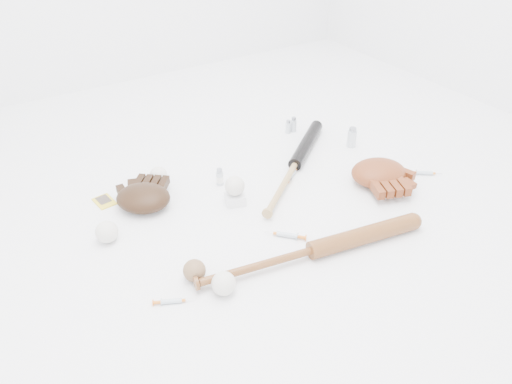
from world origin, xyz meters
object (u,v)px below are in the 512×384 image
glove_dark (143,198)px  pedestal (235,198)px  bat_dark (295,164)px  bat_wood (312,250)px

glove_dark → pedestal: glove_dark is taller
bat_dark → pedestal: bearing=153.8°
bat_dark → pedestal: size_ratio=11.03×
glove_dark → bat_wood: bearing=-17.6°
glove_dark → pedestal: 0.35m
glove_dark → pedestal: bearing=12.4°
bat_wood → pedestal: bat_wood is taller
pedestal → bat_dark: bearing=11.8°
bat_wood → pedestal: 0.41m
glove_dark → pedestal: (0.31, -0.16, -0.02)m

